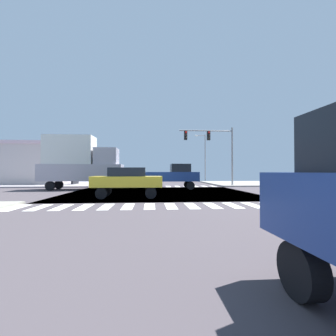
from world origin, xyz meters
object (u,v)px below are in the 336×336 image
(sedan_farside_1, at_px, (127,180))
(box_truck_outer_1, at_px, (80,161))
(bank_building, at_px, (30,164))
(street_lamp, at_px, (204,153))
(pickup_inner_2, at_px, (126,174))
(sedan_trailing_4, at_px, (133,174))
(traffic_signal_mast, at_px, (212,143))
(pickup_nearside_1, at_px, (173,175))
(suv_crossing_1, at_px, (131,173))

(sedan_farside_1, xyz_separation_m, box_truck_outer_1, (-4.96, 7.00, 1.45))
(bank_building, bearing_deg, street_lamp, 12.01)
(pickup_inner_2, bearing_deg, bank_building, 42.45)
(street_lamp, xyz_separation_m, sedan_farside_1, (-9.93, -22.04, -3.42))
(pickup_inner_2, bearing_deg, sedan_farside_1, 95.97)
(bank_building, distance_m, pickup_inner_2, 15.42)
(sedan_trailing_4, bearing_deg, street_lamp, 119.87)
(bank_building, bearing_deg, box_truck_outer_1, -47.04)
(box_truck_outer_1, height_order, pickup_inner_2, box_truck_outer_1)
(traffic_signal_mast, bearing_deg, box_truck_outer_1, -163.90)
(pickup_nearside_1, bearing_deg, bank_building, -119.24)
(traffic_signal_mast, xyz_separation_m, street_lamp, (1.63, 11.22, -0.32))
(sedan_farside_1, relative_size, sedan_trailing_4, 1.00)
(suv_crossing_1, bearing_deg, sedan_farside_1, 94.43)
(street_lamp, height_order, pickup_nearside_1, street_lamp)
(box_truck_outer_1, bearing_deg, traffic_signal_mast, 106.10)
(bank_building, distance_m, box_truck_outer_1, 13.55)
(pickup_nearside_1, relative_size, box_truck_outer_1, 0.71)
(street_lamp, xyz_separation_m, pickup_inner_2, (-12.78, 5.24, -3.25))
(suv_crossing_1, relative_size, sedan_trailing_4, 1.07)
(suv_crossing_1, relative_size, box_truck_outer_1, 0.64)
(street_lamp, bearing_deg, pickup_inner_2, 157.71)
(street_lamp, bearing_deg, box_truck_outer_1, -134.69)
(bank_building, distance_m, pickup_nearside_1, 20.34)
(sedan_trailing_4, bearing_deg, pickup_nearside_1, 99.69)
(sedan_farside_1, bearing_deg, suv_crossing_1, 4.43)
(pickup_inner_2, bearing_deg, sedan_trailing_4, -90.00)
(sedan_farside_1, height_order, sedan_trailing_4, same)
(traffic_signal_mast, distance_m, bank_building, 23.40)
(sedan_farside_1, xyz_separation_m, sedan_trailing_4, (-2.85, 44.29, 0.00))
(suv_crossing_1, height_order, pickup_inner_2, pickup_inner_2)
(street_lamp, distance_m, sedan_trailing_4, 25.89)
(suv_crossing_1, distance_m, box_truck_outer_1, 29.95)
(sedan_farside_1, relative_size, box_truck_outer_1, 0.60)
(pickup_nearside_1, distance_m, sedan_trailing_4, 37.83)
(traffic_signal_mast, height_order, sedan_trailing_4, traffic_signal_mast)
(bank_building, relative_size, pickup_inner_2, 2.31)
(suv_crossing_1, bearing_deg, street_lamp, 130.80)
(sedan_trailing_4, xyz_separation_m, box_truck_outer_1, (-2.10, -37.29, 1.45))
(traffic_signal_mast, relative_size, street_lamp, 0.88)
(pickup_nearside_1, xyz_separation_m, suv_crossing_1, (-6.37, 29.85, 0.10))
(bank_building, xyz_separation_m, sedan_farside_1, (14.19, -16.91, -1.53))
(traffic_signal_mast, xyz_separation_m, sedan_farside_1, (-8.30, -10.83, -3.74))
(sedan_farside_1, bearing_deg, sedan_trailing_4, 3.69)
(traffic_signal_mast, height_order, bank_building, traffic_signal_mast)
(pickup_nearside_1, xyz_separation_m, sedan_farside_1, (-3.52, -7.00, -0.17))
(box_truck_outer_1, bearing_deg, bank_building, -137.04)
(sedan_farside_1, bearing_deg, street_lamp, -24.24)
(pickup_inner_2, bearing_deg, traffic_signal_mast, 124.12)
(pickup_nearside_1, height_order, sedan_trailing_4, pickup_nearside_1)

